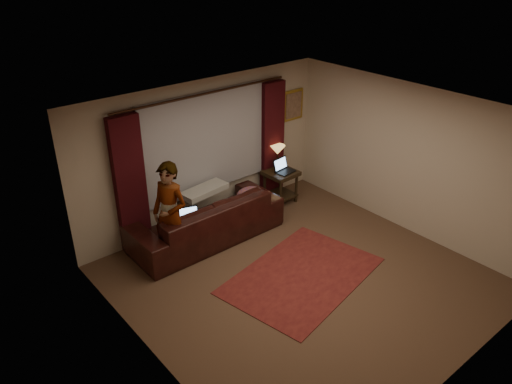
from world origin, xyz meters
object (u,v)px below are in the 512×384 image
at_px(tiffany_lamp, 277,157).
at_px(person, 170,215).
at_px(sofa, 206,211).
at_px(laptop_sofa, 190,217).
at_px(laptop_table, 285,166).
at_px(end_table, 280,186).

distance_m(tiffany_lamp, person, 2.81).
relative_size(sofa, laptop_sofa, 7.51).
height_order(laptop_sofa, tiffany_lamp, tiffany_lamp).
height_order(sofa, laptop_table, sofa).
bearing_deg(tiffany_lamp, person, -168.10).
relative_size(end_table, laptop_table, 1.69).
bearing_deg(tiffany_lamp, sofa, -169.75).
distance_m(laptop_sofa, end_table, 2.36).
bearing_deg(laptop_sofa, sofa, 41.23).
xyz_separation_m(sofa, tiffany_lamp, (1.94, 0.35, 0.35)).
relative_size(tiffany_lamp, laptop_table, 1.21).
xyz_separation_m(end_table, laptop_table, (0.04, -0.08, 0.46)).
height_order(tiffany_lamp, laptop_table, tiffany_lamp).
relative_size(sofa, end_table, 4.07).
distance_m(end_table, laptop_table, 0.47).
distance_m(sofa, laptop_sofa, 0.47).
xyz_separation_m(sofa, laptop_sofa, (-0.42, -0.17, 0.12)).
distance_m(laptop_sofa, person, 0.44).
bearing_deg(person, laptop_sofa, 78.75).
distance_m(sofa, tiffany_lamp, 2.00).
xyz_separation_m(end_table, person, (-2.70, -0.42, 0.54)).
bearing_deg(laptop_table, laptop_sofa, 179.33).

